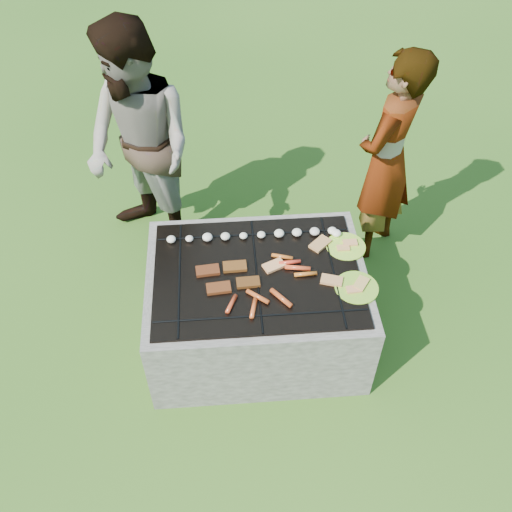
{
  "coord_description": "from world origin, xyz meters",
  "views": [
    {
      "loc": [
        -0.17,
        -2.23,
        3.08
      ],
      "look_at": [
        0.0,
        0.05,
        0.7
      ],
      "focal_mm": 40.0,
      "sensor_mm": 36.0,
      "label": 1
    }
  ],
  "objects_px": {
    "fire_pit": "(257,308)",
    "cook": "(387,160)",
    "bystander": "(141,149)",
    "plate_far": "(346,247)",
    "plate_near": "(357,288)"
  },
  "relations": [
    {
      "from": "bystander",
      "to": "plate_far",
      "type": "bearing_deg",
      "value": 18.25
    },
    {
      "from": "plate_far",
      "to": "plate_near",
      "type": "relative_size",
      "value": 0.79
    },
    {
      "from": "plate_far",
      "to": "cook",
      "type": "xyz_separation_m",
      "value": [
        0.37,
        0.62,
        0.17
      ]
    },
    {
      "from": "plate_far",
      "to": "cook",
      "type": "bearing_deg",
      "value": 58.97
    },
    {
      "from": "fire_pit",
      "to": "cook",
      "type": "distance_m",
      "value": 1.32
    },
    {
      "from": "fire_pit",
      "to": "plate_far",
      "type": "xyz_separation_m",
      "value": [
        0.56,
        0.17,
        0.33
      ]
    },
    {
      "from": "fire_pit",
      "to": "plate_near",
      "type": "bearing_deg",
      "value": -15.66
    },
    {
      "from": "fire_pit",
      "to": "bystander",
      "type": "distance_m",
      "value": 1.3
    },
    {
      "from": "fire_pit",
      "to": "cook",
      "type": "xyz_separation_m",
      "value": [
        0.93,
        0.79,
        0.5
      ]
    },
    {
      "from": "plate_far",
      "to": "bystander",
      "type": "bearing_deg",
      "value": 148.86
    },
    {
      "from": "plate_near",
      "to": "cook",
      "type": "height_order",
      "value": "cook"
    },
    {
      "from": "cook",
      "to": "bystander",
      "type": "relative_size",
      "value": 0.92
    },
    {
      "from": "plate_near",
      "to": "fire_pit",
      "type": "bearing_deg",
      "value": 164.34
    },
    {
      "from": "plate_near",
      "to": "bystander",
      "type": "height_order",
      "value": "bystander"
    },
    {
      "from": "plate_near",
      "to": "bystander",
      "type": "relative_size",
      "value": 0.19
    }
  ]
}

